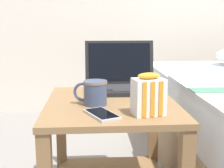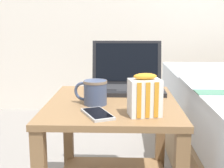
{
  "view_description": "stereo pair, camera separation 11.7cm",
  "coord_description": "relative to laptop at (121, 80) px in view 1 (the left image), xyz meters",
  "views": [
    {
      "loc": [
        -0.08,
        -1.2,
        0.81
      ],
      "look_at": [
        0.0,
        -0.04,
        0.58
      ],
      "focal_mm": 50.0,
      "sensor_mm": 36.0,
      "label": 1
    },
    {
      "loc": [
        0.04,
        -1.2,
        0.81
      ],
      "look_at": [
        0.0,
        -0.04,
        0.58
      ],
      "focal_mm": 50.0,
      "sensor_mm": 36.0,
      "label": 2
    }
  ],
  "objects": [
    {
      "name": "mug_front_left",
      "position": [
        -0.13,
        -0.26,
        0.01
      ],
      "size": [
        0.13,
        0.09,
        0.09
      ],
      "color": "#3F4C6B",
      "rests_on": "bedside_table"
    },
    {
      "name": "bedside_table",
      "position": [
        -0.06,
        -0.21,
        -0.22
      ],
      "size": [
        0.51,
        0.59,
        0.5
      ],
      "color": "olive",
      "rests_on": "ground_plane"
    },
    {
      "name": "snack_bag",
      "position": [
        0.05,
        -0.4,
        0.02
      ],
      "size": [
        0.12,
        0.09,
        0.14
      ],
      "color": "white",
      "rests_on": "bedside_table"
    },
    {
      "name": "laptop",
      "position": [
        0.0,
        0.0,
        0.0
      ],
      "size": [
        0.33,
        0.25,
        0.22
      ],
      "color": "black",
      "rests_on": "bedside_table"
    },
    {
      "name": "cell_phone",
      "position": [
        -0.1,
        -0.4,
        -0.04
      ],
      "size": [
        0.13,
        0.16,
        0.01
      ],
      "color": "#B7BABC",
      "rests_on": "bedside_table"
    }
  ]
}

